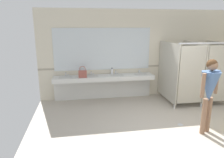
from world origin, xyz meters
TOP-DOWN VIEW (x-y plane):
  - ground_plane at (0.00, 0.00)m, footprint 7.22×6.15m
  - wall_back at (0.00, 2.83)m, footprint 7.22×0.12m
  - wall_back_tile_band at (0.00, 2.77)m, footprint 7.22×0.01m
  - vanity_counter at (-1.52, 2.57)m, footprint 3.26×0.52m
  - mirror_panel at (-1.52, 2.76)m, footprint 3.16×0.02m
  - bathroom_stalls at (1.31, 1.87)m, footprint 1.79×1.41m
  - person_standing at (0.49, -0.03)m, footprint 0.55×0.53m
  - handbag at (-2.21, 2.36)m, footprint 0.26×0.12m
  - soap_dispenser at (-1.23, 2.65)m, footprint 0.07×0.07m
  - floor_drain_cover at (0.12, 0.40)m, footprint 0.14×0.14m

SIDE VIEW (x-z plane):
  - ground_plane at x=0.00m, z-range -0.10..0.00m
  - floor_drain_cover at x=0.12m, z-range 0.00..0.01m
  - vanity_counter at x=-1.52m, z-range 0.13..1.08m
  - soap_dispenser at x=-1.23m, z-range 0.82..1.04m
  - handbag at x=-2.21m, z-range 0.78..1.14m
  - bathroom_stalls at x=1.31m, z-range 0.05..1.99m
  - wall_back_tile_band at x=0.00m, z-range 1.02..1.08m
  - person_standing at x=0.49m, z-range 0.24..1.95m
  - wall_back at x=0.00m, z-range 0.00..2.93m
  - mirror_panel at x=-1.52m, z-range 0.99..2.34m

